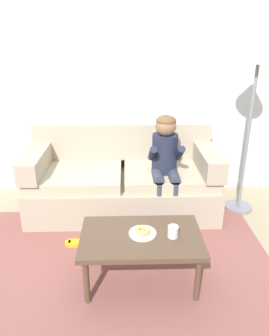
% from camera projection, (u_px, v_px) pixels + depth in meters
% --- Properties ---
extents(ground, '(10.00, 10.00, 0.00)m').
position_uv_depth(ground, '(118.00, 254.00, 2.92)').
color(ground, '#9E896B').
extents(wall_back, '(8.00, 0.10, 2.80)m').
position_uv_depth(wall_back, '(118.00, 75.00, 3.68)').
color(wall_back, silver).
rests_on(wall_back, ground).
extents(area_rug, '(2.68, 2.01, 0.01)m').
position_uv_depth(area_rug, '(117.00, 272.00, 2.69)').
color(area_rug, brown).
rests_on(area_rug, ground).
extents(couch, '(2.00, 0.90, 0.91)m').
position_uv_depth(couch, '(123.00, 181.00, 3.57)').
color(couch, tan).
rests_on(couch, ground).
extents(coffee_table, '(0.92, 0.57, 0.43)m').
position_uv_depth(coffee_table, '(141.00, 241.00, 2.46)').
color(coffee_table, '#4C3828').
rests_on(coffee_table, ground).
extents(person_child, '(0.34, 0.58, 1.10)m').
position_uv_depth(person_child, '(165.00, 159.00, 3.27)').
color(person_child, '#1E2338').
rests_on(person_child, ground).
extents(plate, '(0.21, 0.21, 0.01)m').
position_uv_depth(plate, '(143.00, 233.00, 2.45)').
color(plate, white).
rests_on(plate, coffee_table).
extents(donut, '(0.13, 0.13, 0.04)m').
position_uv_depth(donut, '(143.00, 230.00, 2.44)').
color(donut, tan).
rests_on(donut, plate).
extents(mug, '(0.08, 0.08, 0.09)m').
position_uv_depth(mug, '(173.00, 232.00, 2.41)').
color(mug, silver).
rests_on(mug, coffee_table).
extents(toy_controller, '(0.23, 0.09, 0.05)m').
position_uv_depth(toy_controller, '(77.00, 244.00, 3.02)').
color(toy_controller, gold).
rests_on(toy_controller, ground).
extents(floor_lamp, '(0.32, 0.32, 1.84)m').
position_uv_depth(floor_lamp, '(257.00, 71.00, 3.11)').
color(floor_lamp, slate).
rests_on(floor_lamp, ground).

